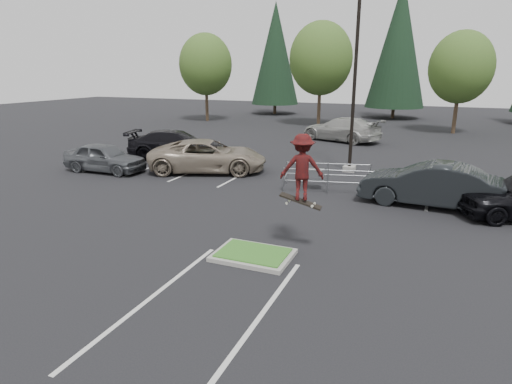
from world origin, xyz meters
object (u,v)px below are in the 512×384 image
at_px(decid_b, 321,61).
at_px(decid_c, 461,70).
at_px(conif_b, 399,45).
at_px(car_l_black, 175,144).
at_px(conif_a, 275,54).
at_px(decid_a, 206,66).
at_px(light_pole, 354,83).
at_px(car_far_silver, 342,129).
at_px(skateboarder, 302,168).
at_px(cart_corral, 318,174).
at_px(car_l_grey, 105,157).
at_px(car_l_tan, 206,156).
at_px(car_r_charc, 429,184).

distance_m(decid_b, decid_c, 12.05).
distance_m(conif_b, car_l_black, 31.48).
bearing_deg(car_l_black, conif_b, -34.33).
bearing_deg(conif_a, car_l_black, -82.02).
height_order(decid_a, decid_b, decid_b).
height_order(light_pole, car_far_silver, light_pole).
bearing_deg(decid_c, decid_b, 176.66).
xyz_separation_m(skateboarder, car_l_black, (-11.08, 10.48, -1.68)).
xyz_separation_m(conif_a, car_l_black, (4.00, -28.52, -6.24)).
bearing_deg(conif_a, light_pole, -62.62).
height_order(decid_a, cart_corral, decid_a).
height_order(conif_a, car_l_grey, conif_a).
xyz_separation_m(conif_b, cart_corral, (-0.16, -32.60, -7.16)).
bearing_deg(light_pole, car_far_silver, 103.76).
xyz_separation_m(conif_b, car_l_grey, (-11.50, -33.50, -7.09)).
distance_m(decid_a, car_l_tan, 24.44).
height_order(decid_b, car_r_charc, decid_b).
relative_size(decid_a, conif_a, 0.69).
relative_size(decid_a, skateboarder, 4.13).
relative_size(decid_b, conif_a, 0.74).
bearing_deg(cart_corral, conif_b, 76.11).
xyz_separation_m(car_l_black, car_l_grey, (-1.50, -4.48, -0.09)).
relative_size(conif_b, cart_corral, 3.54).
relative_size(car_l_tan, car_l_black, 1.04).
bearing_deg(decid_a, cart_corral, -51.12).
bearing_deg(car_r_charc, car_l_grey, -85.33).
height_order(light_pole, decid_a, light_pole).
height_order(decid_b, car_l_tan, decid_b).
distance_m(conif_b, car_l_grey, 36.12).
distance_m(decid_c, car_far_silver, 11.97).
bearing_deg(decid_b, conif_b, 58.91).
bearing_deg(decid_c, light_pole, -107.11).
bearing_deg(car_far_silver, decid_c, 154.88).
distance_m(decid_a, car_far_silver, 18.56).
bearing_deg(skateboarder, decid_b, -94.39).
relative_size(decid_b, car_l_tan, 1.58).
bearing_deg(skateboarder, conif_b, -106.33).
xyz_separation_m(skateboarder, car_l_grey, (-12.58, 6.00, -1.77)).
relative_size(car_r_charc, car_far_silver, 0.86).
relative_size(light_pole, conif_a, 0.78).
xyz_separation_m(conif_b, car_l_tan, (-6.50, -31.50, -7.00)).
height_order(car_l_black, car_r_charc, car_r_charc).
bearing_deg(conif_a, cart_corral, -66.68).
bearing_deg(decid_b, skateboarder, -76.50).
relative_size(conif_a, car_l_black, 2.21).
height_order(conif_a, car_l_tan, conif_a).
distance_m(decid_b, car_l_grey, 24.74).
relative_size(conif_b, skateboarder, 6.72).
height_order(decid_b, car_far_silver, decid_b).
distance_m(conif_a, conif_b, 14.03).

